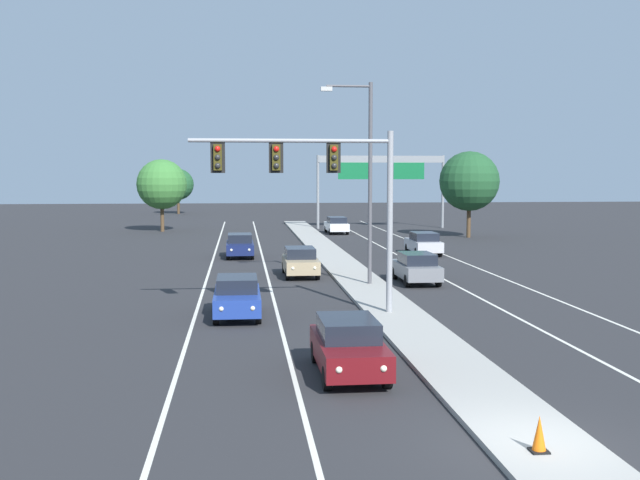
# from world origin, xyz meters

# --- Properties ---
(ground_plane) EXTENTS (260.00, 260.00, 0.00)m
(ground_plane) POSITION_xyz_m (0.00, 0.00, 0.00)
(ground_plane) COLOR #28282B
(median_island) EXTENTS (2.40, 110.00, 0.15)m
(median_island) POSITION_xyz_m (0.00, 18.00, 0.07)
(median_island) COLOR #9E9B93
(median_island) RESTS_ON ground
(lane_stripe_oncoming_center) EXTENTS (0.14, 100.00, 0.01)m
(lane_stripe_oncoming_center) POSITION_xyz_m (-4.70, 25.00, 0.00)
(lane_stripe_oncoming_center) COLOR silver
(lane_stripe_oncoming_center) RESTS_ON ground
(lane_stripe_receding_center) EXTENTS (0.14, 100.00, 0.01)m
(lane_stripe_receding_center) POSITION_xyz_m (4.70, 25.00, 0.00)
(lane_stripe_receding_center) COLOR silver
(lane_stripe_receding_center) RESTS_ON ground
(edge_stripe_left) EXTENTS (0.14, 100.00, 0.01)m
(edge_stripe_left) POSITION_xyz_m (-8.00, 25.00, 0.00)
(edge_stripe_left) COLOR silver
(edge_stripe_left) RESTS_ON ground
(edge_stripe_right) EXTENTS (0.14, 100.00, 0.01)m
(edge_stripe_right) POSITION_xyz_m (8.00, 25.00, 0.00)
(edge_stripe_right) COLOR silver
(edge_stripe_right) RESTS_ON ground
(overhead_signal_mast) EXTENTS (7.99, 0.44, 7.20)m
(overhead_signal_mast) POSITION_xyz_m (-3.02, 14.91, 5.49)
(overhead_signal_mast) COLOR gray
(overhead_signal_mast) RESTS_ON median_island
(street_lamp_median) EXTENTS (2.58, 0.28, 10.00)m
(street_lamp_median) POSITION_xyz_m (0.06, 22.78, 5.79)
(street_lamp_median) COLOR #4C4C51
(street_lamp_median) RESTS_ON median_island
(car_oncoming_darkred) EXTENTS (1.84, 4.48, 1.58)m
(car_oncoming_darkred) POSITION_xyz_m (-3.13, 6.20, 0.82)
(car_oncoming_darkred) COLOR #5B0F14
(car_oncoming_darkred) RESTS_ON ground
(car_oncoming_blue) EXTENTS (1.83, 4.47, 1.58)m
(car_oncoming_blue) POSITION_xyz_m (-6.32, 15.31, 0.82)
(car_oncoming_blue) COLOR navy
(car_oncoming_blue) RESTS_ON ground
(car_oncoming_tan) EXTENTS (1.84, 4.48, 1.58)m
(car_oncoming_tan) POSITION_xyz_m (-2.89, 27.01, 0.82)
(car_oncoming_tan) COLOR tan
(car_oncoming_tan) RESTS_ON ground
(car_oncoming_navy) EXTENTS (1.86, 4.48, 1.58)m
(car_oncoming_navy) POSITION_xyz_m (-6.22, 36.91, 0.82)
(car_oncoming_navy) COLOR #141E4C
(car_oncoming_navy) RESTS_ON ground
(car_receding_grey) EXTENTS (1.84, 4.48, 1.58)m
(car_receding_grey) POSITION_xyz_m (2.89, 23.75, 0.82)
(car_receding_grey) COLOR slate
(car_receding_grey) RESTS_ON ground
(car_receding_silver) EXTENTS (1.83, 4.47, 1.58)m
(car_receding_silver) POSITION_xyz_m (6.54, 37.22, 0.82)
(car_receding_silver) COLOR #B7B7BC
(car_receding_silver) RESTS_ON ground
(car_receding_white) EXTENTS (1.91, 4.50, 1.58)m
(car_receding_white) POSITION_xyz_m (2.82, 56.39, 0.82)
(car_receding_white) COLOR silver
(car_receding_white) RESTS_ON ground
(traffic_cone_median_nose) EXTENTS (0.36, 0.36, 0.74)m
(traffic_cone_median_nose) POSITION_xyz_m (-0.26, -0.62, 0.51)
(traffic_cone_median_nose) COLOR black
(traffic_cone_median_nose) RESTS_ON median_island
(highway_sign_gantry) EXTENTS (13.28, 0.42, 7.50)m
(highway_sign_gantry) POSITION_xyz_m (8.20, 62.68, 6.16)
(highway_sign_gantry) COLOR gray
(highway_sign_gantry) RESTS_ON ground
(tree_far_right_b) EXTENTS (5.25, 5.25, 7.60)m
(tree_far_right_b) POSITION_xyz_m (13.90, 50.87, 4.96)
(tree_far_right_b) COLOR #4C3823
(tree_far_right_b) RESTS_ON ground
(tree_far_left_a) EXTENTS (4.33, 4.33, 6.26)m
(tree_far_left_a) POSITION_xyz_m (-14.78, 93.19, 4.09)
(tree_far_left_a) COLOR #4C3823
(tree_far_left_a) RESTS_ON ground
(tree_far_left_c) EXTENTS (4.85, 4.85, 7.02)m
(tree_far_left_c) POSITION_xyz_m (-13.75, 60.67, 4.58)
(tree_far_left_c) COLOR #4C3823
(tree_far_left_c) RESTS_ON ground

